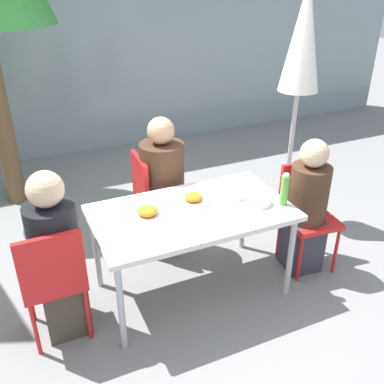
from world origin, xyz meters
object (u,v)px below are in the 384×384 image
object	(u,v)px
person_far	(163,190)
salad_bowl	(259,201)
chair_far	(153,194)
drinking_cup	(238,195)
bottle	(285,190)
chair_left	(53,276)
person_left	(58,260)
chair_right	(306,207)
person_right	(306,210)
closed_umbrella	(302,48)

from	to	relation	value
person_far	salad_bowl	xyz separation A→B (m)	(0.47, -0.78, 0.18)
chair_far	drinking_cup	bearing A→B (deg)	33.57
drinking_cup	salad_bowl	world-z (taller)	drinking_cup
bottle	chair_left	bearing A→B (deg)	176.10
salad_bowl	chair_left	bearing A→B (deg)	178.52
person_left	chair_right	size ratio (longest dim) A/B	1.37
person_right	salad_bowl	bearing A→B (deg)	8.47
chair_far	drinking_cup	world-z (taller)	chair_far
salad_bowl	person_right	bearing A→B (deg)	2.74
person_right	person_far	xyz separation A→B (m)	(-0.95, 0.75, 0.02)
chair_left	drinking_cup	bearing A→B (deg)	3.55
chair_left	drinking_cup	xyz separation A→B (m)	(1.39, 0.09, 0.24)
chair_left	salad_bowl	xyz separation A→B (m)	(1.51, -0.04, 0.23)
chair_right	closed_umbrella	bearing A→B (deg)	-108.81
chair_far	closed_umbrella	bearing A→B (deg)	89.89
chair_left	person_far	distance (m)	1.27
chair_left	chair_far	distance (m)	1.24
bottle	salad_bowl	xyz separation A→B (m)	(-0.16, 0.07, -0.10)
person_right	chair_far	size ratio (longest dim) A/B	1.30
person_left	chair_far	xyz separation A→B (m)	(0.91, 0.71, -0.06)
chair_right	bottle	world-z (taller)	bottle
chair_right	person_far	size ratio (longest dim) A/B	0.72
person_far	drinking_cup	world-z (taller)	person_far
chair_left	person_right	world-z (taller)	person_right
chair_right	person_right	world-z (taller)	person_right
chair_left	salad_bowl	bearing A→B (deg)	-1.54
drinking_cup	person_right	bearing A→B (deg)	-10.05
bottle	person_right	bearing A→B (deg)	17.28
chair_far	person_far	world-z (taller)	person_far
bottle	person_far	bearing A→B (deg)	126.59
person_right	closed_umbrella	bearing A→B (deg)	-110.27
person_right	drinking_cup	xyz separation A→B (m)	(-0.59, 0.10, 0.22)
person_far	drinking_cup	distance (m)	0.77
closed_umbrella	salad_bowl	world-z (taller)	closed_umbrella
chair_right	chair_left	bearing A→B (deg)	7.37
person_left	salad_bowl	size ratio (longest dim) A/B	6.79
chair_left	person_left	bearing A→B (deg)	57.93
bottle	salad_bowl	bearing A→B (deg)	155.10
chair_right	salad_bowl	world-z (taller)	chair_right
person_far	salad_bowl	world-z (taller)	person_far
person_left	drinking_cup	bearing A→B (deg)	0.29
person_left	salad_bowl	xyz separation A→B (m)	(1.46, -0.12, 0.17)
chair_far	bottle	xyz separation A→B (m)	(0.71, -0.90, 0.32)
person_right	person_far	distance (m)	1.21
drinking_cup	chair_right	bearing A→B (deg)	-2.64
person_left	drinking_cup	distance (m)	1.36
drinking_cup	salad_bowl	size ratio (longest dim) A/B	0.47
person_left	chair_far	distance (m)	1.15
person_far	person_left	bearing A→B (deg)	-54.56
person_left	person_right	world-z (taller)	person_left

